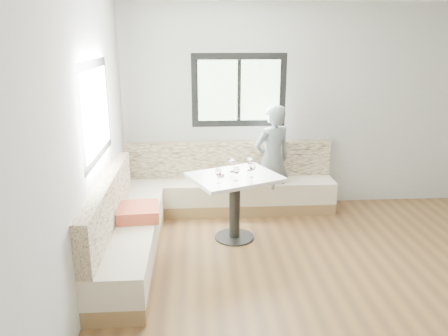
# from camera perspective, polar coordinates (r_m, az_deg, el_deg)

# --- Properties ---
(room) EXTENTS (5.01, 5.01, 2.81)m
(room) POSITION_cam_1_polar(r_m,az_deg,el_deg) (3.96, 17.37, 2.10)
(room) COLOR brown
(room) RESTS_ON ground
(banquette) EXTENTS (2.90, 2.80, 0.95)m
(banquette) POSITION_cam_1_polar(r_m,az_deg,el_deg) (5.51, -4.48, -4.83)
(banquette) COLOR olive
(banquette) RESTS_ON ground
(table) EXTENTS (1.20, 1.09, 0.80)m
(table) POSITION_cam_1_polar(r_m,az_deg,el_deg) (5.17, 1.41, -3.10)
(table) COLOR black
(table) RESTS_ON ground
(person) EXTENTS (0.65, 0.55, 1.51)m
(person) POSITION_cam_1_polar(r_m,az_deg,el_deg) (5.94, 6.31, 1.04)
(person) COLOR slate
(person) RESTS_ON ground
(olive_ramekin) EXTENTS (0.09, 0.09, 0.03)m
(olive_ramekin) POSITION_cam_1_polar(r_m,az_deg,el_deg) (5.09, -0.42, -0.82)
(olive_ramekin) COLOR white
(olive_ramekin) RESTS_ON table
(wine_glass_a) EXTENTS (0.08, 0.08, 0.17)m
(wine_glass_a) POSITION_cam_1_polar(r_m,az_deg,el_deg) (4.83, -0.74, -0.58)
(wine_glass_a) COLOR white
(wine_glass_a) RESTS_ON table
(wine_glass_b) EXTENTS (0.08, 0.08, 0.17)m
(wine_glass_b) POSITION_cam_1_polar(r_m,az_deg,el_deg) (4.89, 1.63, -0.34)
(wine_glass_b) COLOR white
(wine_glass_b) RESTS_ON table
(wine_glass_c) EXTENTS (0.08, 0.08, 0.17)m
(wine_glass_c) POSITION_cam_1_polar(r_m,az_deg,el_deg) (5.03, 3.76, 0.13)
(wine_glass_c) COLOR white
(wine_glass_c) RESTS_ON table
(wine_glass_d) EXTENTS (0.08, 0.08, 0.17)m
(wine_glass_d) POSITION_cam_1_polar(r_m,az_deg,el_deg) (5.20, 1.07, 0.72)
(wine_glass_d) COLOR white
(wine_glass_d) RESTS_ON table
(wine_glass_e) EXTENTS (0.08, 0.08, 0.17)m
(wine_glass_e) POSITION_cam_1_polar(r_m,az_deg,el_deg) (5.27, 3.37, 0.91)
(wine_glass_e) COLOR white
(wine_glass_e) RESTS_ON table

